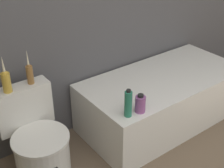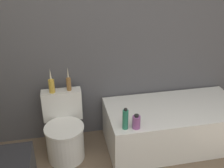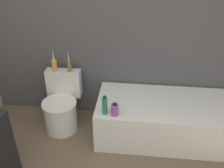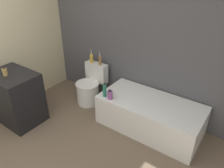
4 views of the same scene
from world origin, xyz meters
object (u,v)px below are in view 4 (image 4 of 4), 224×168
at_px(vase_gold, 91,58).
at_px(bathtub, 150,115).
at_px(soap_bottle_glass, 5,72).
at_px(shampoo_bottle_tall, 105,90).
at_px(vase_silver, 100,60).
at_px(toilet, 90,88).
at_px(shampoo_bottle_short, 110,95).

bearing_deg(vase_gold, bathtub, -10.01).
relative_size(soap_bottle_glass, shampoo_bottle_tall, 0.58).
bearing_deg(vase_gold, vase_silver, 4.88).
bearing_deg(shampoo_bottle_tall, soap_bottle_glass, -145.94).
bearing_deg(toilet, shampoo_bottle_tall, -29.09).
height_order(vase_gold, shampoo_bottle_tall, vase_gold).
bearing_deg(soap_bottle_glass, vase_silver, 62.34).
height_order(vase_silver, shampoo_bottle_short, vase_silver).
xyz_separation_m(bathtub, vase_silver, (-1.16, 0.25, 0.54)).
bearing_deg(shampoo_bottle_short, shampoo_bottle_tall, 173.61).
distance_m(bathtub, shampoo_bottle_tall, 0.79).
height_order(bathtub, soap_bottle_glass, soap_bottle_glass).
bearing_deg(soap_bottle_glass, vase_gold, 68.50).
relative_size(bathtub, vase_silver, 5.73).
xyz_separation_m(vase_silver, shampoo_bottle_tall, (0.50, -0.53, -0.19)).
bearing_deg(shampoo_bottle_short, vase_gold, 146.38).
height_order(toilet, shampoo_bottle_tall, shampoo_bottle_tall).
xyz_separation_m(vase_gold, shampoo_bottle_tall, (0.68, -0.51, -0.19)).
xyz_separation_m(soap_bottle_glass, vase_gold, (0.52, 1.33, -0.10)).
relative_size(vase_silver, shampoo_bottle_short, 1.79).
bearing_deg(vase_silver, shampoo_bottle_tall, -46.51).
bearing_deg(toilet, vase_silver, 65.56).
distance_m(soap_bottle_glass, shampoo_bottle_short, 1.58).
xyz_separation_m(vase_gold, shampoo_bottle_short, (0.79, -0.53, -0.23)).
bearing_deg(vase_silver, vase_gold, -175.12).
bearing_deg(toilet, shampoo_bottle_short, -26.01).
distance_m(bathtub, shampoo_bottle_short, 0.69).
xyz_separation_m(bathtub, soap_bottle_glass, (-1.86, -1.10, 0.64)).
height_order(soap_bottle_glass, shampoo_bottle_short, soap_bottle_glass).
bearing_deg(bathtub, shampoo_bottle_short, -151.93).
xyz_separation_m(bathtub, vase_gold, (-1.34, 0.24, 0.54)).
height_order(bathtub, shampoo_bottle_tall, shampoo_bottle_tall).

